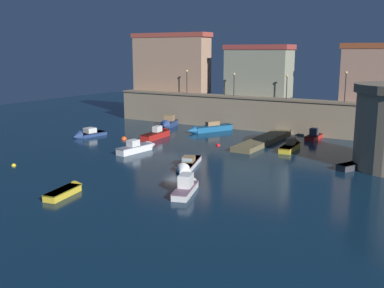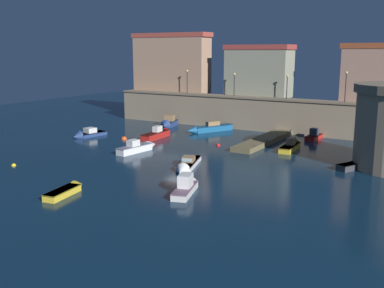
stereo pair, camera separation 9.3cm
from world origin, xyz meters
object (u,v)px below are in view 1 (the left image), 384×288
quay_lamp_3 (346,82)px  moored_boat_6 (357,165)px  quay_lamp_0 (187,78)px  moored_boat_1 (187,186)px  mooring_buoy_2 (218,146)px  moored_boat_2 (187,165)px  moored_boat_4 (159,134)px  moored_boat_8 (209,128)px  moored_boat_7 (138,147)px  mooring_buoy_1 (124,139)px  moored_boat_0 (168,123)px  quay_lamp_2 (287,83)px  moored_boat_10 (86,134)px  moored_boat_3 (315,135)px  quay_lamp_1 (234,81)px  moored_boat_9 (68,190)px  mooring_buoy_0 (14,166)px  moored_boat_5 (292,145)px

quay_lamp_3 → moored_boat_6: bearing=-72.0°
quay_lamp_0 → moored_boat_6: size_ratio=0.79×
quay_lamp_0 → moored_boat_6: quay_lamp_0 is taller
moored_boat_1 → mooring_buoy_2: size_ratio=10.17×
moored_boat_1 → moored_boat_2: moored_boat_1 is taller
moored_boat_4 → quay_lamp_3: bearing=-64.0°
moored_boat_6 → moored_boat_8: (-22.12, 10.35, 0.18)m
moored_boat_6 → moored_boat_2: bearing=147.5°
moored_boat_4 → moored_boat_7: bearing=-164.5°
mooring_buoy_2 → mooring_buoy_1: bearing=-167.8°
moored_boat_0 → moored_boat_4: bearing=11.1°
quay_lamp_2 → mooring_buoy_2: quay_lamp_2 is taller
moored_boat_0 → moored_boat_10: (-4.67, -12.34, -0.22)m
moored_boat_4 → moored_boat_7: moored_boat_4 is taller
moored_boat_3 → moored_boat_8: bearing=102.4°
quay_lamp_3 → moored_boat_0: bearing=-170.1°
moored_boat_3 → moored_boat_7: 23.34m
quay_lamp_1 → moored_boat_9: 36.21m
quay_lamp_1 → moored_boat_3: quay_lamp_1 is taller
quay_lamp_2 → mooring_buoy_0: 36.48m
moored_boat_10 → mooring_buoy_2: moored_boat_10 is taller
moored_boat_1 → moored_boat_8: size_ratio=0.77×
moored_boat_9 → mooring_buoy_0: size_ratio=10.03×
moored_boat_4 → mooring_buoy_0: 20.03m
quay_lamp_2 → mooring_buoy_1: (-16.01, -15.39, -6.89)m
moored_boat_0 → quay_lamp_0: bearing=156.0°
quay_lamp_3 → mooring_buoy_2: (-11.53, -12.74, -7.25)m
quay_lamp_2 → moored_boat_5: quay_lamp_2 is taller
moored_boat_8 → quay_lamp_0: bearing=-99.6°
moored_boat_3 → moored_boat_4: size_ratio=0.71×
mooring_buoy_1 → mooring_buoy_2: size_ratio=1.42×
moored_boat_4 → moored_boat_6: 25.81m
mooring_buoy_0 → moored_boat_5: bearing=46.1°
moored_boat_3 → moored_boat_6: moored_boat_3 is taller
quay_lamp_0 → moored_boat_6: 33.18m
moored_boat_1 → moored_boat_5: bearing=-22.9°
moored_boat_3 → moored_boat_4: moored_boat_4 is taller
quay_lamp_0 → quay_lamp_2: bearing=0.0°
moored_boat_4 → mooring_buoy_0: bearing=165.1°
quay_lamp_0 → moored_boat_1: size_ratio=0.65×
moored_boat_0 → moored_boat_3: bearing=80.8°
moored_boat_3 → moored_boat_10: (-26.24, -14.41, -0.08)m
moored_boat_3 → moored_boat_6: (7.82, -13.03, -0.10)m
moored_boat_9 → mooring_buoy_2: bearing=-14.2°
moored_boat_1 → moored_boat_4: (-15.45, 18.00, 0.02)m
quay_lamp_2 → mooring_buoy_0: bearing=-117.6°
moored_boat_4 → mooring_buoy_1: size_ratio=8.74×
moored_boat_0 → moored_boat_6: bearing=54.8°
quay_lamp_3 → moored_boat_4: (-20.66, -12.08, -6.74)m
quay_lamp_2 → moored_boat_1: (2.56, -30.08, -6.40)m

